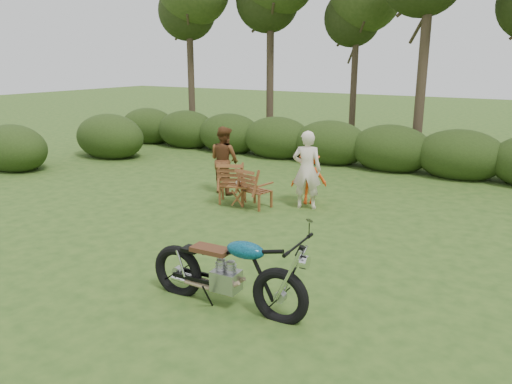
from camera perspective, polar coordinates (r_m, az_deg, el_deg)
The scene contains 10 objects.
ground at distance 8.17m, azimuth -3.56°, elevation -9.19°, with size 80.00×80.00×0.00m, color #294918.
tree_line at distance 16.28m, azimuth 18.52°, elevation 15.98°, with size 22.52×11.62×8.14m.
motorcycle at distance 7.18m, azimuth -3.38°, elevation -12.78°, with size 2.33×0.89×1.33m, color #0B759B, non-canonical shape.
lawn_chair_right at distance 11.56m, azimuth 0.09°, elevation -1.75°, with size 0.65×0.65×0.95m, color #5B3116, non-canonical shape.
lawn_chair_left at distance 11.97m, azimuth -2.67°, elevation -1.17°, with size 0.70×0.70×1.01m, color brown, non-canonical shape.
side_table at distance 11.52m, azimuth -1.95°, elevation -0.46°, with size 0.51×0.43×0.52m, color #5B2D16, non-canonical shape.
cup at distance 11.43m, azimuth -2.02°, elevation 1.03°, with size 0.13×0.13×0.10m, color beige.
adult_a at distance 11.58m, azimuth 5.71°, elevation -1.80°, with size 0.65×0.43×1.79m, color #F4DFC9.
adult_b at distance 12.87m, azimuth -3.58°, elevation -0.03°, with size 0.83×0.64×1.70m, color brown.
child at distance 11.94m, azimuth 6.00°, elevation -1.29°, with size 0.83×0.48×1.29m, color #F74F17.
Camera 1 is at (4.28, -6.09, 3.36)m, focal length 35.00 mm.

